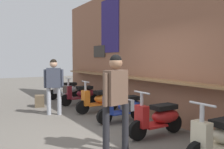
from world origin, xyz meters
TOP-DOWN VIEW (x-y plane):
  - ground_plane at (0.00, 0.00)m, footprint 35.20×35.20m
  - market_stall_facade at (-0.01, 2.02)m, footprint 12.57×0.61m
  - scooter_silver at (-4.89, 1.08)m, footprint 0.49×1.40m
  - scooter_maroon at (-3.41, 1.08)m, footprint 0.46×1.40m
  - scooter_orange at (-2.02, 1.08)m, footprint 0.46×1.40m
  - scooter_blue at (-0.69, 1.08)m, footprint 0.46×1.40m
  - scooter_red at (0.64, 1.08)m, footprint 0.46×1.40m
  - scooter_cream at (2.09, 1.08)m, footprint 0.46×1.40m
  - shopper_with_handbag at (-2.37, -0.22)m, footprint 0.40×0.65m
  - shopper_browsing at (0.91, -0.16)m, footprint 0.38×0.67m
  - merchandise_crate at (-3.80, -0.29)m, footprint 0.45×0.39m

SIDE VIEW (x-z plane):
  - ground_plane at x=0.00m, z-range 0.00..0.00m
  - merchandise_crate at x=-3.80m, z-range 0.00..0.39m
  - scooter_silver at x=-4.89m, z-range -0.10..0.87m
  - scooter_maroon at x=-3.41m, z-range -0.10..0.87m
  - scooter_orange at x=-2.02m, z-range -0.10..0.87m
  - scooter_blue at x=-0.69m, z-range -0.10..0.87m
  - scooter_red at x=0.64m, z-range -0.10..0.87m
  - scooter_cream at x=2.09m, z-range -0.10..0.87m
  - shopper_with_handbag at x=-2.37m, z-range 0.17..1.78m
  - shopper_browsing at x=0.91m, z-range 0.19..1.88m
  - market_stall_facade at x=-0.01m, z-range -0.01..3.90m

